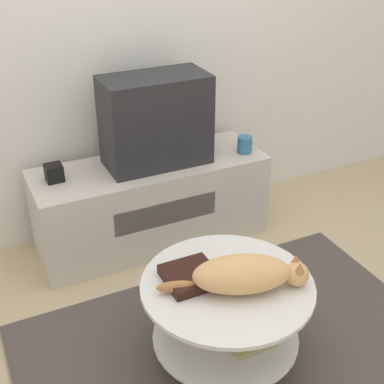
# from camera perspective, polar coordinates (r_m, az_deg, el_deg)

# --- Properties ---
(ground_plane) EXTENTS (12.00, 12.00, 0.00)m
(ground_plane) POSITION_cam_1_polar(r_m,az_deg,el_deg) (2.45, 4.85, -16.98)
(ground_plane) COLOR tan
(rug) EXTENTS (1.83, 1.22, 0.02)m
(rug) POSITION_cam_1_polar(r_m,az_deg,el_deg) (2.44, 4.86, -16.81)
(rug) COLOR #4C423D
(rug) RESTS_ON ground_plane
(tv_stand) EXTENTS (1.28, 0.44, 0.48)m
(tv_stand) POSITION_cam_1_polar(r_m,az_deg,el_deg) (3.02, -4.36, -1.15)
(tv_stand) COLOR beige
(tv_stand) RESTS_ON ground_plane
(tv) EXTENTS (0.55, 0.29, 0.48)m
(tv) POSITION_cam_1_polar(r_m,az_deg,el_deg) (2.83, -3.87, 7.59)
(tv) COLOR #232326
(tv) RESTS_ON tv_stand
(speaker) EXTENTS (0.09, 0.09, 0.09)m
(speaker) POSITION_cam_1_polar(r_m,az_deg,el_deg) (2.80, -14.50, 1.99)
(speaker) COLOR black
(speaker) RESTS_ON tv_stand
(mug) EXTENTS (0.08, 0.08, 0.09)m
(mug) POSITION_cam_1_polar(r_m,az_deg,el_deg) (3.03, 5.64, 5.05)
(mug) COLOR teal
(mug) RESTS_ON tv_stand
(coffee_table) EXTENTS (0.69, 0.69, 0.40)m
(coffee_table) POSITION_cam_1_polar(r_m,az_deg,el_deg) (2.23, 3.70, -12.53)
(coffee_table) COLOR #B2B2B7
(coffee_table) RESTS_ON rug
(dvd_box) EXTENTS (0.20, 0.20, 0.04)m
(dvd_box) POSITION_cam_1_polar(r_m,az_deg,el_deg) (2.14, -0.17, -8.95)
(dvd_box) COLOR black
(dvd_box) RESTS_ON coffee_table
(cat) EXTENTS (0.57, 0.30, 0.14)m
(cat) POSITION_cam_1_polar(r_m,az_deg,el_deg) (2.08, 5.67, -8.73)
(cat) COLOR tan
(cat) RESTS_ON coffee_table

